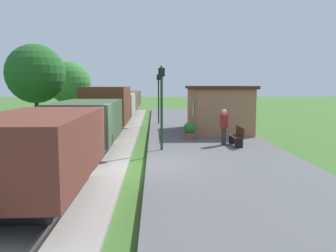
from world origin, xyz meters
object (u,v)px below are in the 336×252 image
object	(u,v)px
lamp_post_near	(162,92)
tree_field_left	(69,83)
potted_planter	(190,130)
person_waiting	(224,126)
tree_trackside_far	(35,74)
station_hut	(218,108)
lamp_post_far	(159,89)
freight_train	(113,108)
bench_near_hut	(237,136)

from	to	relation	value
lamp_post_near	tree_field_left	bearing A→B (deg)	115.34
potted_planter	lamp_post_near	world-z (taller)	lamp_post_near
person_waiting	potted_planter	size ratio (longest dim) A/B	1.87
tree_field_left	potted_planter	bearing A→B (deg)	-55.30
tree_field_left	lamp_post_near	bearing A→B (deg)	-64.66
potted_planter	tree_trackside_far	distance (m)	11.48
station_hut	potted_planter	size ratio (longest dim) A/B	6.33
station_hut	tree_trackside_far	bearing A→B (deg)	169.43
lamp_post_far	station_hut	bearing A→B (deg)	-51.33
station_hut	tree_trackside_far	size ratio (longest dim) A/B	1.01
station_hut	person_waiting	bearing A→B (deg)	-96.82
freight_train	tree_field_left	size ratio (longest dim) A/B	7.57
lamp_post_far	tree_field_left	size ratio (longest dim) A/B	0.71
tree_trackside_far	tree_field_left	size ratio (longest dim) A/B	1.11
person_waiting	potted_planter	distance (m)	2.42
freight_train	tree_field_left	world-z (taller)	tree_field_left
lamp_post_near	tree_trackside_far	size ratio (longest dim) A/B	0.64
freight_train	person_waiting	distance (m)	10.70
lamp_post_near	lamp_post_far	size ratio (longest dim) A/B	1.00
bench_near_hut	tree_trackside_far	bearing A→B (deg)	147.27
person_waiting	tree_trackside_far	xyz separation A→B (m)	(-11.08, 7.30, 2.62)
potted_planter	tree_field_left	xyz separation A→B (m)	(-9.39, 13.56, 2.55)
potted_planter	tree_field_left	bearing A→B (deg)	124.70
freight_train	tree_trackside_far	size ratio (longest dim) A/B	6.82
freight_train	tree_trackside_far	bearing A→B (deg)	-163.74
freight_train	potted_planter	xyz separation A→B (m)	(4.76, -6.82, -0.73)
bench_near_hut	tree_field_left	size ratio (longest dim) A/B	0.29
bench_near_hut	tree_field_left	world-z (taller)	tree_field_left
lamp_post_far	person_waiting	bearing A→B (deg)	-72.82
tree_field_left	freight_train	bearing A→B (deg)	-55.50
freight_train	lamp_post_near	world-z (taller)	lamp_post_near
freight_train	tree_field_left	xyz separation A→B (m)	(-4.63, 6.74, 1.82)
lamp_post_near	lamp_post_far	xyz separation A→B (m)	(0.00, 10.71, 0.00)
bench_near_hut	person_waiting	size ratio (longest dim) A/B	0.88
station_hut	person_waiting	world-z (taller)	station_hut
potted_planter	lamp_post_near	xyz separation A→B (m)	(-1.54, -3.02, 2.08)
lamp_post_near	potted_planter	bearing A→B (deg)	62.99
bench_near_hut	tree_trackside_far	xyz separation A→B (m)	(-11.68, 7.51, 3.09)
station_hut	lamp_post_far	distance (m)	5.84
lamp_post_near	tree_field_left	size ratio (longest dim) A/B	0.71
freight_train	lamp_post_near	size ratio (longest dim) A/B	10.59
freight_train	bench_near_hut	distance (m)	11.24
bench_near_hut	lamp_post_far	bearing A→B (deg)	110.02
person_waiting	lamp_post_near	xyz separation A→B (m)	(-2.97, -1.11, 1.62)
tree_trackside_far	tree_field_left	world-z (taller)	tree_trackside_far
freight_train	lamp_post_near	distance (m)	10.44
bench_near_hut	lamp_post_near	distance (m)	4.23
tree_trackside_far	lamp_post_near	bearing A→B (deg)	-46.06
person_waiting	potted_planter	xyz separation A→B (m)	(-1.43, 1.91, -0.46)
potted_planter	bench_near_hut	bearing A→B (deg)	-46.11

